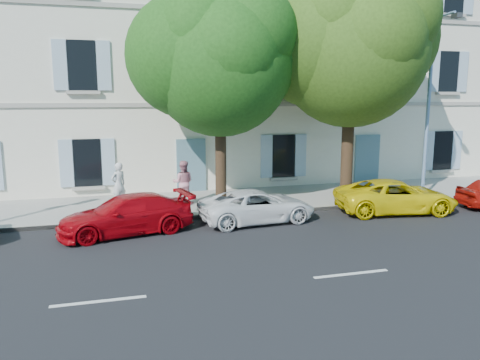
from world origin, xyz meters
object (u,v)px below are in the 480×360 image
object	(u,v)px
street_lamp	(431,97)
pedestrian_b	(183,182)
car_red_coupe	(126,215)
tree_left	(220,65)
car_yellow_supercar	(396,196)
tree_right	(351,52)
car_white_coupe	(257,206)
pedestrian_a	(119,185)

from	to	relation	value
street_lamp	pedestrian_b	world-z (taller)	street_lamp
car_red_coupe	tree_left	bearing A→B (deg)	111.13
car_yellow_supercar	pedestrian_b	distance (m)	8.19
car_yellow_supercar	tree_right	bearing A→B (deg)	32.15
car_red_coupe	street_lamp	bearing A→B (deg)	85.29
car_red_coupe	pedestrian_b	world-z (taller)	pedestrian_b
car_red_coupe	pedestrian_b	size ratio (longest dim) A/B	2.47
car_red_coupe	tree_right	size ratio (longest dim) A/B	0.46
pedestrian_b	street_lamp	bearing A→B (deg)	-174.80
car_red_coupe	tree_right	world-z (taller)	tree_right
car_white_coupe	car_red_coupe	bearing A→B (deg)	87.96
pedestrian_b	car_white_coupe	bearing A→B (deg)	141.35
car_yellow_supercar	street_lamp	xyz separation A→B (m)	(2.34, 1.41, 3.68)
tree_left	tree_right	size ratio (longest dim) A/B	0.90
car_red_coupe	tree_left	size ratio (longest dim) A/B	0.51
car_white_coupe	pedestrian_a	size ratio (longest dim) A/B	2.39
car_white_coupe	pedestrian_a	world-z (taller)	pedestrian_a
street_lamp	pedestrian_a	distance (m)	12.98
pedestrian_a	car_yellow_supercar	bearing A→B (deg)	129.25
car_white_coupe	tree_right	bearing A→B (deg)	-70.73
tree_left	pedestrian_b	world-z (taller)	tree_left
car_yellow_supercar	tree_left	world-z (taller)	tree_left
car_white_coupe	tree_right	distance (m)	7.43
street_lamp	pedestrian_b	xyz separation A→B (m)	(-9.98, 1.51, -3.30)
car_red_coupe	pedestrian_b	xyz separation A→B (m)	(2.30, 3.09, 0.39)
car_white_coupe	car_yellow_supercar	size ratio (longest dim) A/B	0.91
tree_right	car_yellow_supercar	bearing A→B (deg)	-66.36
car_white_coupe	pedestrian_a	bearing A→B (deg)	51.30
tree_right	pedestrian_a	bearing A→B (deg)	173.90
car_yellow_supercar	tree_left	size ratio (longest dim) A/B	0.54
car_yellow_supercar	street_lamp	bearing A→B (deg)	-50.38
car_yellow_supercar	pedestrian_a	distance (m)	10.58
car_red_coupe	car_yellow_supercar	bearing A→B (deg)	78.94
street_lamp	tree_right	bearing A→B (deg)	167.14
car_yellow_supercar	pedestrian_b	world-z (taller)	pedestrian_b
car_red_coupe	street_lamp	xyz separation A→B (m)	(12.28, 1.58, 3.69)
pedestrian_a	tree_left	bearing A→B (deg)	133.19
car_yellow_supercar	tree_right	world-z (taller)	tree_right
pedestrian_b	car_yellow_supercar	bearing A→B (deg)	172.89
pedestrian_a	car_red_coupe	bearing A→B (deg)	59.16
tree_left	pedestrian_b	size ratio (longest dim) A/B	4.82
tree_right	pedestrian_a	xyz separation A→B (m)	(-9.15, 0.98, -5.09)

